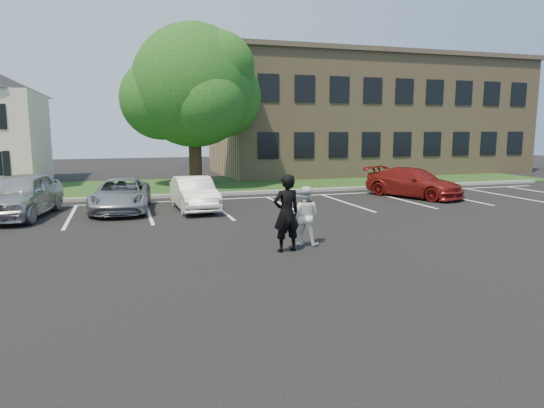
% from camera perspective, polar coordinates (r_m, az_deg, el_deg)
% --- Properties ---
extents(ground_plane, '(90.00, 90.00, 0.00)m').
position_cam_1_polar(ground_plane, '(12.06, 1.44, -6.58)').
color(ground_plane, black).
rests_on(ground_plane, ground).
extents(curb, '(40.00, 0.30, 0.15)m').
position_cam_1_polar(curb, '(23.51, -8.07, 1.11)').
color(curb, '#969691').
rests_on(curb, ground).
extents(grass_strip, '(44.00, 8.00, 0.08)m').
position_cam_1_polar(grass_strip, '(27.44, -9.45, 2.10)').
color(grass_strip, '#183F15').
rests_on(grass_strip, ground).
extents(stall_lines, '(34.00, 5.36, 0.01)m').
position_cam_1_polar(stall_lines, '(20.86, -2.89, 0.01)').
color(stall_lines, silver).
rests_on(stall_lines, ground).
extents(office_building, '(22.40, 10.40, 8.30)m').
position_cam_1_polar(office_building, '(37.49, 11.02, 10.15)').
color(office_building, '#927E59').
rests_on(office_building, ground).
extents(tree, '(7.80, 7.20, 8.80)m').
position_cam_1_polar(tree, '(27.29, -9.05, 13.24)').
color(tree, black).
rests_on(tree, ground).
extents(man_black_suit, '(0.80, 0.58, 2.05)m').
position_cam_1_polar(man_black_suit, '(12.67, 1.71, -1.08)').
color(man_black_suit, black).
rests_on(man_black_suit, ground).
extents(man_white_shirt, '(1.01, 0.96, 1.65)m').
position_cam_1_polar(man_white_shirt, '(13.44, 3.90, -1.39)').
color(man_white_shirt, white).
rests_on(man_white_shirt, ground).
extents(car_silver_west, '(2.79, 5.07, 1.63)m').
position_cam_1_polar(car_silver_west, '(19.89, -27.45, 0.94)').
color(car_silver_west, '#AEAFB4').
rests_on(car_silver_west, ground).
extents(car_silver_minivan, '(2.53, 4.76, 1.27)m').
position_cam_1_polar(car_silver_minivan, '(19.87, -17.33, 1.01)').
color(car_silver_minivan, '#9FA2A7').
rests_on(car_silver_minivan, ground).
extents(car_white_sedan, '(1.55, 4.04, 1.31)m').
position_cam_1_polar(car_white_sedan, '(19.55, -9.16, 1.24)').
color(car_white_sedan, white).
rests_on(car_white_sedan, ground).
extents(car_red_compact, '(3.70, 5.11, 1.37)m').
position_cam_1_polar(car_red_compact, '(23.87, 16.32, 2.43)').
color(car_red_compact, maroon).
rests_on(car_red_compact, ground).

